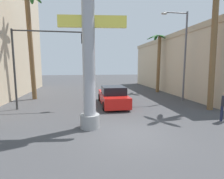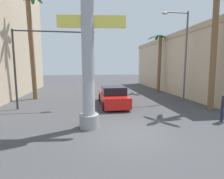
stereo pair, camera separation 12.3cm
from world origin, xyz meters
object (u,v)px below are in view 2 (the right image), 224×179
Objects in this scene: palm_tree_mid_right at (159,59)px; car_lead at (113,96)px; traffic_light_mast at (41,53)px; palm_tree_mid_left at (32,39)px; street_lamp at (182,49)px; palm_tree_near_right at (214,36)px; neon_sign_pole at (87,15)px.

car_lead is at bearing -135.62° from palm_tree_mid_right.
palm_tree_mid_left is at bearing 113.13° from traffic_light_mast.
palm_tree_mid_right is 0.72× the size of palm_tree_mid_left.
traffic_light_mast is 0.83× the size of palm_tree_mid_right.
traffic_light_mast is at bearing -175.94° from car_lead.
street_lamp is at bearing -11.49° from palm_tree_mid_left.
traffic_light_mast is 0.60× the size of palm_tree_mid_left.
palm_tree_near_right is (12.05, -2.11, 1.11)m from traffic_light_mast.
palm_tree_mid_right is at bearing 29.92° from traffic_light_mast.
neon_sign_pole is 1.36× the size of street_lamp.
street_lamp is at bearing 35.12° from neon_sign_pole.
palm_tree_mid_right reaches higher than traffic_light_mast.
palm_tree_mid_right is (0.36, 5.74, -0.63)m from street_lamp.
car_lead is 9.18m from palm_tree_mid_left.
palm_tree_near_right is at bearing -9.95° from traffic_light_mast.
neon_sign_pole reaches higher than palm_tree_near_right.
palm_tree_mid_left is (-13.60, -3.05, 1.56)m from palm_tree_mid_right.
traffic_light_mast is (-11.60, -1.15, -0.58)m from street_lamp.
palm_tree_near_right is at bearing -82.19° from street_lamp.
neon_sign_pole reaches higher than street_lamp.
car_lead is at bearing 159.71° from palm_tree_near_right.
palm_tree_near_right is at bearing -89.46° from palm_tree_mid_right.
traffic_light_mast reaches higher than car_lead.
palm_tree_near_right is 14.93m from palm_tree_mid_left.
traffic_light_mast is 1.13× the size of car_lead.
traffic_light_mast is 0.63× the size of palm_tree_near_right.
traffic_light_mast is at bearing -174.34° from street_lamp.
palm_tree_near_right reaches higher than traffic_light_mast.
palm_tree_mid_left is at bearing 153.53° from car_lead.
street_lamp is at bearing 7.00° from car_lead.
street_lamp is (8.29, 5.83, -0.86)m from neon_sign_pole.
street_lamp is 1.35× the size of traffic_light_mast.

